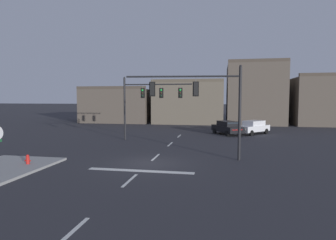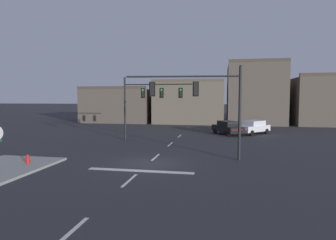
{
  "view_description": "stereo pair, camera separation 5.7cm",
  "coord_description": "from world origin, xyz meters",
  "px_view_note": "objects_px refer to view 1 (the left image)",
  "views": [
    {
      "loc": [
        4.63,
        -18.07,
        4.26
      ],
      "look_at": [
        0.9,
        2.08,
        2.72
      ],
      "focal_mm": 30.71,
      "sensor_mm": 36.0,
      "label": 1
    },
    {
      "loc": [
        4.69,
        -18.06,
        4.26
      ],
      "look_at": [
        0.9,
        2.08,
        2.72
      ],
      "focal_mm": 30.71,
      "sensor_mm": 36.0,
      "label": 2
    }
  ],
  "objects_px": {
    "car_lot_middle": "(253,127)",
    "car_lot_nearside": "(227,127)",
    "fire_hydrant": "(28,161)",
    "signal_mast_far_side": "(146,98)",
    "signal_mast_near_side": "(205,97)"
  },
  "relations": [
    {
      "from": "fire_hydrant",
      "to": "signal_mast_near_side",
      "type": "bearing_deg",
      "value": 20.23
    },
    {
      "from": "car_lot_middle",
      "to": "fire_hydrant",
      "type": "relative_size",
      "value": 5.98
    },
    {
      "from": "signal_mast_far_side",
      "to": "car_lot_nearside",
      "type": "relative_size",
      "value": 1.49
    },
    {
      "from": "car_lot_middle",
      "to": "signal_mast_near_side",
      "type": "bearing_deg",
      "value": -107.41
    },
    {
      "from": "fire_hydrant",
      "to": "car_lot_nearside",
      "type": "bearing_deg",
      "value": 55.56
    },
    {
      "from": "signal_mast_far_side",
      "to": "fire_hydrant",
      "type": "xyz_separation_m",
      "value": [
        -4.46,
        -12.33,
        -4.0
      ]
    },
    {
      "from": "fire_hydrant",
      "to": "car_lot_middle",
      "type": "bearing_deg",
      "value": 51.23
    },
    {
      "from": "signal_mast_far_side",
      "to": "signal_mast_near_side",
      "type": "bearing_deg",
      "value": -52.51
    },
    {
      "from": "signal_mast_far_side",
      "to": "fire_hydrant",
      "type": "bearing_deg",
      "value": -109.89
    },
    {
      "from": "signal_mast_near_side",
      "to": "signal_mast_far_side",
      "type": "relative_size",
      "value": 1.12
    },
    {
      "from": "car_lot_middle",
      "to": "car_lot_nearside",
      "type": "bearing_deg",
      "value": -159.78
    },
    {
      "from": "car_lot_nearside",
      "to": "signal_mast_near_side",
      "type": "bearing_deg",
      "value": -97.16
    },
    {
      "from": "signal_mast_near_side",
      "to": "signal_mast_far_side",
      "type": "distance_m",
      "value": 10.5
    },
    {
      "from": "signal_mast_near_side",
      "to": "fire_hydrant",
      "type": "height_order",
      "value": "signal_mast_near_side"
    },
    {
      "from": "signal_mast_near_side",
      "to": "car_lot_nearside",
      "type": "distance_m",
      "value": 14.99
    }
  ]
}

